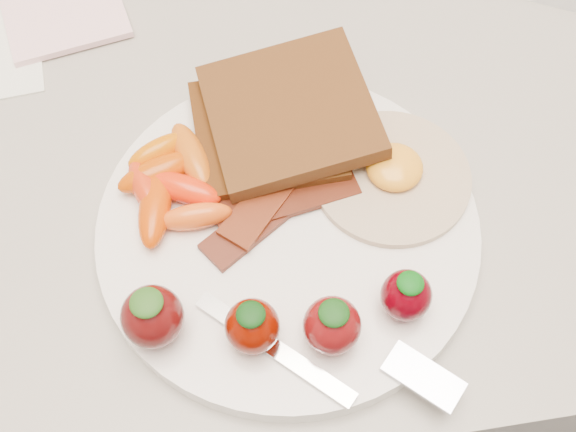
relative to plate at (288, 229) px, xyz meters
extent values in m
cube|color=gray|center=(0.01, 0.14, -0.46)|extent=(2.00, 0.60, 0.90)
cylinder|color=white|center=(0.00, 0.00, 0.00)|extent=(0.27, 0.27, 0.02)
cube|color=black|center=(0.00, 0.07, 0.02)|extent=(0.11, 0.11, 0.01)
cube|color=#411B0C|center=(0.01, 0.08, 0.03)|extent=(0.13, 0.13, 0.03)
cylinder|color=beige|center=(0.08, 0.02, 0.01)|extent=(0.13, 0.13, 0.01)
ellipsoid|color=orange|center=(0.08, 0.03, 0.02)|extent=(0.05, 0.05, 0.02)
cube|color=#381105|center=(-0.01, 0.01, 0.01)|extent=(0.10, 0.08, 0.00)
cube|color=#380E0A|center=(0.00, 0.02, 0.01)|extent=(0.11, 0.04, 0.00)
cube|color=#471806|center=(-0.01, 0.03, 0.02)|extent=(0.09, 0.10, 0.00)
ellipsoid|color=#BF4100|center=(-0.09, 0.05, 0.02)|extent=(0.07, 0.04, 0.02)
ellipsoid|color=red|center=(-0.07, 0.03, 0.02)|extent=(0.06, 0.04, 0.02)
ellipsoid|color=#C73C00|center=(-0.09, 0.02, 0.02)|extent=(0.03, 0.07, 0.02)
ellipsoid|color=#C7570E|center=(-0.06, 0.06, 0.02)|extent=(0.04, 0.07, 0.02)
ellipsoid|color=#D26100|center=(-0.08, 0.07, 0.02)|extent=(0.05, 0.04, 0.02)
ellipsoid|color=#E95613|center=(-0.06, 0.01, 0.02)|extent=(0.05, 0.02, 0.02)
ellipsoid|color=red|center=(-0.10, 0.04, 0.02)|extent=(0.03, 0.05, 0.02)
ellipsoid|color=#4B090A|center=(-0.10, -0.07, 0.03)|extent=(0.04, 0.04, 0.04)
ellipsoid|color=#244E15|center=(-0.10, -0.07, 0.05)|extent=(0.02, 0.02, 0.01)
ellipsoid|color=#600B00|center=(-0.03, -0.08, 0.03)|extent=(0.03, 0.03, 0.04)
ellipsoid|color=#0C330B|center=(-0.03, -0.08, 0.05)|extent=(0.02, 0.02, 0.01)
ellipsoid|color=#670B0C|center=(0.01, -0.09, 0.03)|extent=(0.04, 0.04, 0.04)
ellipsoid|color=#113C0E|center=(0.01, -0.09, 0.05)|extent=(0.02, 0.02, 0.01)
ellipsoid|color=#4F0009|center=(0.06, -0.07, 0.03)|extent=(0.03, 0.03, 0.04)
ellipsoid|color=#09500C|center=(0.06, -0.07, 0.05)|extent=(0.02, 0.02, 0.01)
cube|color=silver|center=(-0.02, -0.09, 0.01)|extent=(0.09, 0.09, 0.00)
cube|color=silver|center=(0.07, -0.12, 0.01)|extent=(0.05, 0.05, 0.00)
camera|label=1|loc=(-0.04, -0.24, 0.45)|focal=45.00mm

